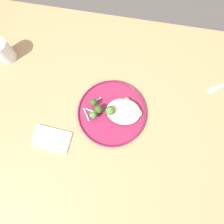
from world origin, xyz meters
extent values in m
plane|color=#47423D|center=(0.00, 0.00, 0.00)|extent=(6.00, 6.00, 0.00)
cube|color=#9E754C|center=(0.00, 0.00, 0.72)|extent=(1.40, 1.00, 0.04)
cube|color=olive|center=(-0.64, 0.44, 0.35)|extent=(0.06, 0.06, 0.70)
cylinder|color=maroon|center=(-0.03, 0.02, 0.74)|extent=(0.29, 0.29, 0.01)
torus|color=maroon|center=(-0.03, 0.02, 0.75)|extent=(0.29, 0.29, 0.01)
ellipsoid|color=beige|center=(0.02, 0.03, 0.77)|extent=(0.14, 0.11, 0.03)
cylinder|color=#E5C689|center=(-0.02, 0.00, 0.76)|extent=(0.03, 0.03, 0.01)
cylinder|color=#958159|center=(-0.02, 0.00, 0.77)|extent=(0.03, 0.03, 0.00)
cylinder|color=beige|center=(0.00, 0.04, 0.76)|extent=(0.03, 0.03, 0.01)
cylinder|color=#988766|center=(0.00, 0.04, 0.77)|extent=(0.03, 0.03, 0.00)
cylinder|color=#DBB77A|center=(0.03, 0.03, 0.76)|extent=(0.02, 0.02, 0.01)
cylinder|color=#8E774F|center=(0.03, 0.03, 0.77)|extent=(0.02, 0.02, 0.00)
cylinder|color=beige|center=(0.08, 0.03, 0.76)|extent=(0.03, 0.03, 0.01)
cylinder|color=#988766|center=(0.08, 0.03, 0.77)|extent=(0.03, 0.03, 0.00)
cylinder|color=#DBB77A|center=(0.02, 0.08, 0.76)|extent=(0.03, 0.03, 0.01)
cylinder|color=#8E774F|center=(0.02, 0.08, 0.77)|extent=(0.02, 0.02, 0.00)
cylinder|color=#89A356|center=(-0.10, -0.01, 0.76)|extent=(0.02, 0.02, 0.02)
sphere|color=#42702D|center=(-0.10, -0.01, 0.78)|extent=(0.03, 0.03, 0.03)
cylinder|color=#89A356|center=(-0.04, 0.01, 0.76)|extent=(0.02, 0.02, 0.03)
sphere|color=#42702D|center=(-0.04, 0.01, 0.79)|extent=(0.04, 0.04, 0.04)
cylinder|color=#89A356|center=(-0.11, 0.04, 0.76)|extent=(0.01, 0.01, 0.02)
sphere|color=#2D4C19|center=(-0.11, 0.04, 0.78)|extent=(0.03, 0.03, 0.03)
cylinder|color=#7A994C|center=(-0.08, 0.01, 0.76)|extent=(0.02, 0.02, 0.02)
sphere|color=#2D4C19|center=(-0.08, 0.01, 0.78)|extent=(0.03, 0.03, 0.03)
cube|color=silver|center=(-0.10, 0.06, 0.75)|extent=(0.03, 0.03, 0.00)
cube|color=silver|center=(-0.12, 0.01, 0.75)|extent=(0.05, 0.01, 0.00)
cube|color=silver|center=(-0.13, -0.01, 0.75)|extent=(0.04, 0.05, 0.00)
cylinder|color=silver|center=(-0.54, 0.20, 0.79)|extent=(0.08, 0.08, 0.11)
cylinder|color=beige|center=(-0.54, 0.20, 0.77)|extent=(0.07, 0.07, 0.06)
cube|color=silver|center=(0.38, 0.19, 0.74)|extent=(0.04, 0.04, 0.00)
cube|color=white|center=(-0.25, -0.13, 0.74)|extent=(0.16, 0.10, 0.01)
camera|label=1|loc=(0.01, -0.19, 1.57)|focal=32.55mm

